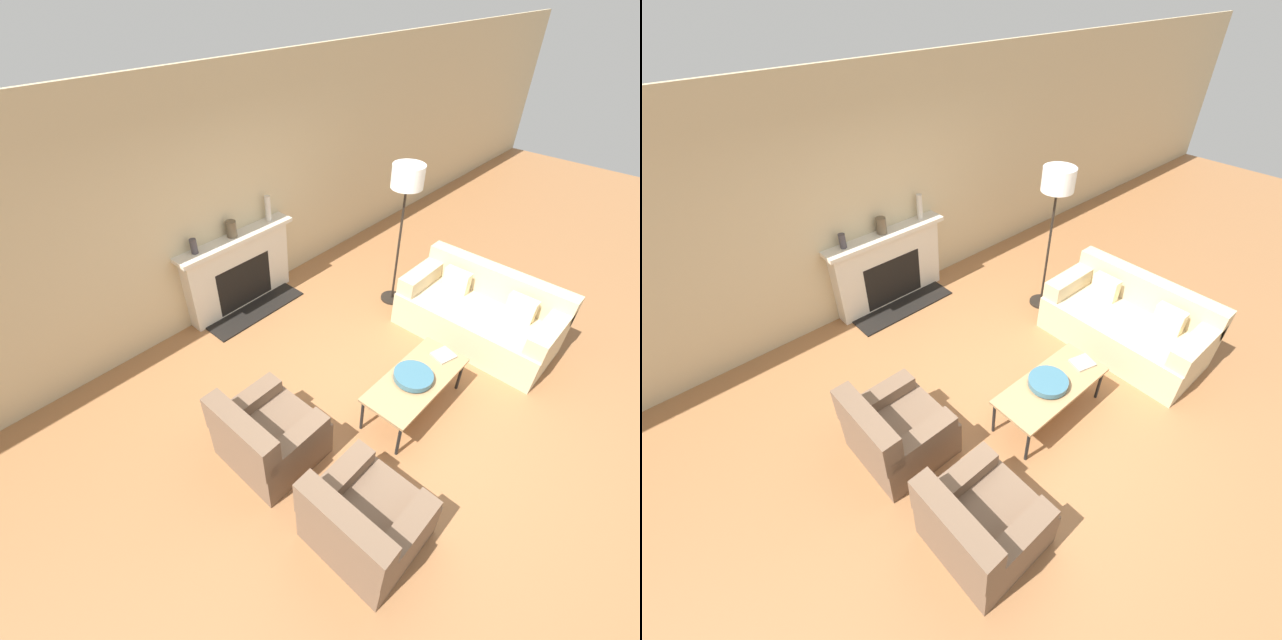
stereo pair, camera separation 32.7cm
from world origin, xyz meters
The scene contains 13 objects.
ground_plane centered at (0.00, 0.00, 0.00)m, with size 18.00×18.00×0.00m, color #99663D.
wall_back centered at (0.00, 2.69, 1.45)m, with size 18.00×0.06×2.90m.
fireplace centered at (0.08, 2.54, 0.50)m, with size 1.68×0.59×1.03m.
couch centered at (1.66, -0.10, 0.32)m, with size 0.93×1.82×0.82m.
armchair_near centered at (-1.27, -0.65, 0.29)m, with size 0.80×0.81×0.79m.
armchair_far centered at (-1.27, 0.48, 0.29)m, with size 0.80×0.81×0.79m.
coffee_table centered at (0.13, -0.18, 0.41)m, with size 1.21×0.51×0.45m.
bowl centered at (0.09, -0.16, 0.49)m, with size 0.39×0.39×0.08m.
book centered at (0.59, -0.21, 0.46)m, with size 0.26×0.24×0.02m.
floor_lamp centered at (1.56, 1.10, 1.61)m, with size 0.38×0.38×1.88m.
mantel_vase_left centered at (-0.48, 2.56, 1.12)m, with size 0.08×0.08×0.18m.
mantel_vase_center_left centered at (0.06, 2.56, 1.13)m, with size 0.13×0.13×0.20m.
mantel_vase_center_right centered at (0.66, 2.56, 1.20)m, with size 0.08×0.08×0.33m.
Camera 1 is at (-2.64, -1.46, 3.60)m, focal length 24.00 mm.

